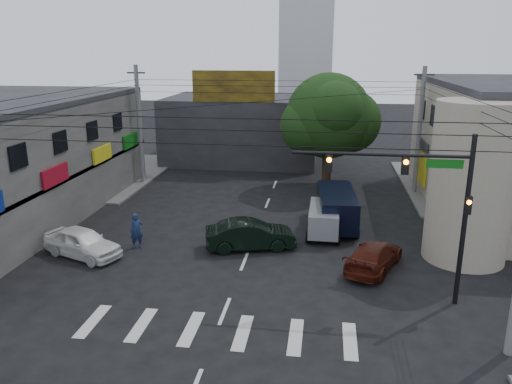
% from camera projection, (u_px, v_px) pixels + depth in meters
% --- Properties ---
extents(ground, '(160.00, 160.00, 0.00)m').
position_uv_depth(ground, '(237.00, 279.00, 23.28)').
color(ground, black).
rests_on(ground, ground).
extents(sidewalk_far_left, '(16.00, 16.00, 0.15)m').
position_uv_depth(sidewalk_far_left, '(68.00, 173.00, 42.79)').
color(sidewalk_far_left, '#514F4C').
rests_on(sidewalk_far_left, ground).
extents(sidewalk_far_right, '(16.00, 16.00, 0.15)m').
position_uv_depth(sidewalk_far_right, '(511.00, 189.00, 37.99)').
color(sidewalk_far_right, '#514F4C').
rests_on(sidewalk_far_right, ground).
extents(corner_column, '(4.00, 4.00, 8.00)m').
position_uv_depth(corner_column, '(471.00, 183.00, 24.51)').
color(corner_column, gray).
rests_on(corner_column, ground).
extents(building_far, '(14.00, 10.00, 6.00)m').
position_uv_depth(building_far, '(243.00, 128.00, 47.72)').
color(building_far, '#232326').
rests_on(building_far, ground).
extents(billboard, '(7.00, 0.30, 2.60)m').
position_uv_depth(billboard, '(233.00, 86.00, 41.87)').
color(billboard, olive).
rests_on(billboard, building_far).
extents(street_tree, '(6.40, 6.40, 8.70)m').
position_uv_depth(street_tree, '(329.00, 116.00, 37.41)').
color(street_tree, black).
rests_on(street_tree, ground).
extents(traffic_gantry, '(7.10, 0.35, 7.20)m').
position_uv_depth(traffic_gantry, '(424.00, 192.00, 19.94)').
color(traffic_gantry, black).
rests_on(traffic_gantry, ground).
extents(utility_pole_far_left, '(0.32, 0.32, 9.20)m').
position_uv_depth(utility_pole_far_left, '(139.00, 126.00, 38.63)').
color(utility_pole_far_left, '#59595B').
rests_on(utility_pole_far_left, ground).
extents(utility_pole_far_right, '(0.32, 0.32, 9.20)m').
position_uv_depth(utility_pole_far_right, '(419.00, 132.00, 35.83)').
color(utility_pole_far_right, '#59595B').
rests_on(utility_pole_far_right, ground).
extents(dark_sedan, '(4.11, 5.62, 1.57)m').
position_uv_depth(dark_sedan, '(250.00, 235.00, 26.61)').
color(dark_sedan, black).
rests_on(dark_sedan, ground).
extents(white_compact, '(4.84, 5.65, 1.51)m').
position_uv_depth(white_compact, '(82.00, 242.00, 25.64)').
color(white_compact, white).
rests_on(white_compact, ground).
extents(maroon_sedan, '(5.09, 5.88, 1.33)m').
position_uv_depth(maroon_sedan, '(374.00, 256.00, 24.18)').
color(maroon_sedan, '#421209').
rests_on(maroon_sedan, ground).
extents(silver_minivan, '(3.96, 1.71, 1.69)m').
position_uv_depth(silver_minivan, '(324.00, 221.00, 28.55)').
color(silver_minivan, gray).
rests_on(silver_minivan, ground).
extents(navy_van, '(5.72, 2.81, 2.18)m').
position_uv_depth(navy_van, '(336.00, 209.00, 29.84)').
color(navy_van, black).
rests_on(navy_van, ground).
extents(traffic_officer, '(1.12, 1.09, 1.93)m').
position_uv_depth(traffic_officer, '(137.00, 231.00, 26.67)').
color(traffic_officer, '#16254D').
rests_on(traffic_officer, ground).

